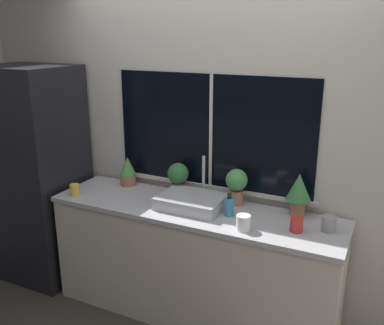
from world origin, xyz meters
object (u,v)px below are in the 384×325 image
at_px(mug_red, 297,224).
at_px(mug_white, 243,223).
at_px(soap_bottle, 229,206).
at_px(sink, 192,201).
at_px(potted_plant_far_left, 128,171).
at_px(potted_plant_center_left, 178,176).
at_px(mug_yellow, 75,190).
at_px(potted_plant_center_right, 237,184).
at_px(refrigerator, 35,175).
at_px(mug_grey, 329,224).
at_px(potted_plant_far_right, 299,190).

xyz_separation_m(mug_red, mug_white, (-0.32, -0.13, 0.00)).
xyz_separation_m(soap_bottle, mug_red, (0.48, -0.04, -0.02)).
bearing_deg(soap_bottle, sink, 176.14).
bearing_deg(potted_plant_far_left, potted_plant_center_left, -0.00).
height_order(mug_yellow, mug_white, mug_white).
xyz_separation_m(potted_plant_far_left, mug_white, (1.16, -0.39, -0.07)).
bearing_deg(soap_bottle, mug_red, -5.19).
height_order(potted_plant_center_left, soap_bottle, potted_plant_center_left).
distance_m(potted_plant_center_right, mug_white, 0.45).
height_order(potted_plant_center_left, mug_white, potted_plant_center_left).
relative_size(refrigerator, mug_grey, 18.12).
xyz_separation_m(sink, potted_plant_far_left, (-0.69, 0.20, 0.08)).
bearing_deg(mug_white, mug_grey, 23.89).
height_order(potted_plant_center_right, mug_yellow, potted_plant_center_right).
height_order(potted_plant_center_right, mug_white, potted_plant_center_right).
xyz_separation_m(potted_plant_center_right, mug_grey, (0.70, -0.17, -0.11)).
xyz_separation_m(refrigerator, soap_bottle, (1.81, 0.02, 0.03)).
height_order(sink, potted_plant_far_right, sink).
height_order(sink, potted_plant_center_right, sink).
distance_m(potted_plant_center_left, potted_plant_far_right, 0.95).
distance_m(potted_plant_center_right, soap_bottle, 0.24).
bearing_deg(potted_plant_center_left, soap_bottle, -22.69).
relative_size(sink, soap_bottle, 2.84).
height_order(potted_plant_far_left, mug_white, potted_plant_far_left).
relative_size(soap_bottle, mug_white, 1.64).
bearing_deg(refrigerator, mug_grey, 1.66).
bearing_deg(potted_plant_far_right, potted_plant_center_left, -180.00).
relative_size(potted_plant_center_right, mug_white, 2.71).
height_order(potted_plant_far_left, mug_yellow, potted_plant_far_left).
relative_size(potted_plant_far_left, mug_yellow, 2.66).
bearing_deg(potted_plant_far_right, mug_yellow, -166.96).
bearing_deg(potted_plant_center_right, mug_red, -27.00).
bearing_deg(mug_yellow, refrigerator, 165.30).
bearing_deg(mug_white, mug_red, 21.89).
xyz_separation_m(potted_plant_center_left, soap_bottle, (0.52, -0.22, -0.08)).
relative_size(soap_bottle, mug_grey, 1.60).
bearing_deg(mug_white, potted_plant_center_left, 150.39).
bearing_deg(potted_plant_center_right, mug_yellow, -162.30).
bearing_deg(refrigerator, mug_white, -4.39).
distance_m(sink, mug_red, 0.79).
bearing_deg(mug_yellow, potted_plant_center_left, 28.21).
relative_size(sink, potted_plant_far_right, 1.54).
bearing_deg(soap_bottle, potted_plant_far_left, 167.70).
bearing_deg(soap_bottle, refrigerator, -179.36).
height_order(sink, mug_grey, sink).
bearing_deg(mug_white, potted_plant_far_left, 161.48).
bearing_deg(potted_plant_far_left, soap_bottle, -12.30).
height_order(potted_plant_far_right, mug_grey, potted_plant_far_right).
xyz_separation_m(sink, mug_yellow, (-0.94, -0.19, -0.00)).
bearing_deg(potted_plant_center_right, sink, -144.30).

